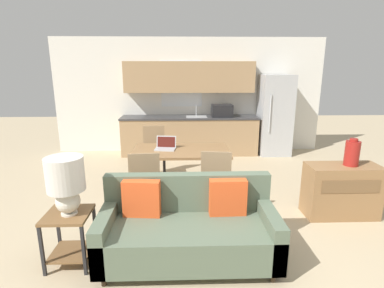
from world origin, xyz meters
TOP-DOWN VIEW (x-y plane):
  - ground_plane at (0.00, 0.00)m, footprint 20.00×20.00m
  - wall_back at (-0.00, 4.63)m, footprint 6.40×0.07m
  - kitchen_counter at (0.01, 4.33)m, footprint 3.19×0.65m
  - refrigerator at (2.00, 4.24)m, footprint 0.71×0.70m
  - dining_table at (-0.20, 1.97)m, footprint 1.53×0.88m
  - couch at (-0.12, 0.21)m, footprint 1.82×0.80m
  - side_table at (-1.35, 0.17)m, footprint 0.44×0.44m
  - table_lamp at (-1.33, 0.16)m, footprint 0.37×0.37m
  - credenza at (2.01, 1.11)m, footprint 0.97×0.43m
  - vase at (2.09, 1.12)m, footprint 0.19×0.19m
  - dining_chair_near_right at (0.28, 1.18)m, footprint 0.48×0.48m
  - dining_chair_far_left at (-0.70, 2.75)m, footprint 0.47×0.47m
  - dining_chair_near_left at (-0.68, 1.13)m, footprint 0.46×0.46m
  - laptop at (-0.45, 2.04)m, footprint 0.35×0.30m

SIDE VIEW (x-z plane):
  - ground_plane at x=0.00m, z-range 0.00..0.00m
  - couch at x=-0.12m, z-range -0.09..0.79m
  - credenza at x=2.01m, z-range 0.00..0.73m
  - side_table at x=-1.35m, z-range 0.10..0.67m
  - dining_chair_near_right at x=0.28m, z-range 0.04..1.00m
  - dining_chair_far_left at x=-0.70m, z-range 0.04..1.00m
  - dining_chair_near_left at x=-0.68m, z-range 0.04..1.00m
  - dining_table at x=-0.20m, z-range 0.31..1.04m
  - laptop at x=-0.45m, z-range 0.68..0.88m
  - kitchen_counter at x=0.01m, z-range -0.23..1.92m
  - vase at x=2.09m, z-range 0.72..1.09m
  - refrigerator at x=2.00m, z-range 0.00..1.86m
  - table_lamp at x=-1.33m, z-range 0.63..1.23m
  - wall_back at x=0.00m, z-range 0.00..2.70m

